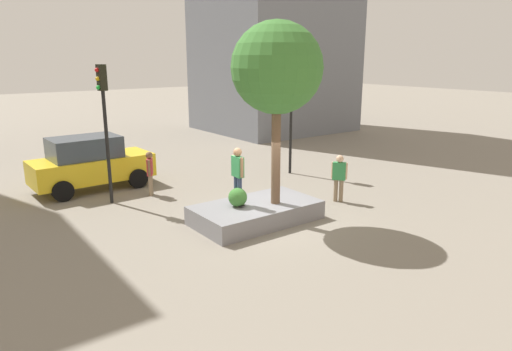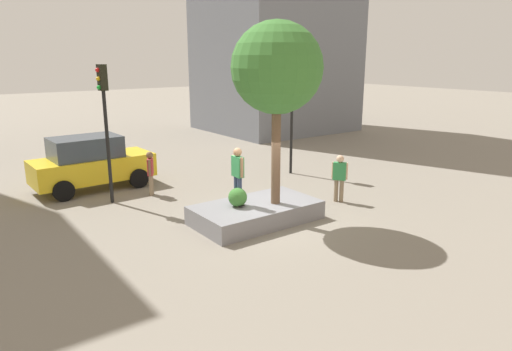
# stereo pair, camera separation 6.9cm
# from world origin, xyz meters

# --- Properties ---
(ground_plane) EXTENTS (120.00, 120.00, 0.00)m
(ground_plane) POSITION_xyz_m (0.00, 0.00, 0.00)
(ground_plane) COLOR gray
(planter_ledge) EXTENTS (3.85, 2.14, 0.57)m
(planter_ledge) POSITION_xyz_m (-0.23, 0.14, 0.29)
(planter_ledge) COLOR gray
(planter_ledge) RESTS_ON ground
(plaza_tree) EXTENTS (2.68, 2.68, 5.44)m
(plaza_tree) POSITION_xyz_m (0.30, -0.16, 4.64)
(plaza_tree) COLOR brown
(plaza_tree) RESTS_ON planter_ledge
(boxwood_shrub) EXTENTS (0.57, 0.57, 0.57)m
(boxwood_shrub) POSITION_xyz_m (-0.82, 0.27, 0.86)
(boxwood_shrub) COLOR #3D7A33
(boxwood_shrub) RESTS_ON planter_ledge
(skateboard) EXTENTS (0.45, 0.83, 0.07)m
(skateboard) POSITION_xyz_m (-0.70, 0.43, 0.63)
(skateboard) COLOR black
(skateboard) RESTS_ON planter_ledge
(skateboarder) EXTENTS (0.26, 0.57, 1.69)m
(skateboarder) POSITION_xyz_m (-0.70, 0.43, 1.62)
(skateboarder) COLOR navy
(skateboarder) RESTS_ON skateboard
(taxi_cab) EXTENTS (4.48, 2.19, 2.06)m
(taxi_cab) POSITION_xyz_m (-3.18, 6.79, 1.04)
(taxi_cab) COLOR gold
(taxi_cab) RESTS_ON ground
(traffic_light_corner) EXTENTS (0.32, 0.36, 4.96)m
(traffic_light_corner) POSITION_xyz_m (4.61, 4.16, 3.36)
(traffic_light_corner) COLOR black
(traffic_light_corner) RESTS_ON ground
(traffic_light_median) EXTENTS (0.36, 0.32, 4.73)m
(traffic_light_median) POSITION_xyz_m (-3.18, 4.68, 3.21)
(traffic_light_median) COLOR black
(traffic_light_median) RESTS_ON ground
(passerby_with_bag) EXTENTS (0.42, 0.48, 1.68)m
(passerby_with_bag) POSITION_xyz_m (3.32, 0.04, 0.97)
(passerby_with_bag) COLOR #847056
(passerby_with_bag) RESTS_ON ground
(bystander_watching) EXTENTS (0.38, 0.49, 1.63)m
(bystander_watching) POSITION_xyz_m (-1.68, 4.70, 0.94)
(bystander_watching) COLOR #847056
(bystander_watching) RESTS_ON ground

